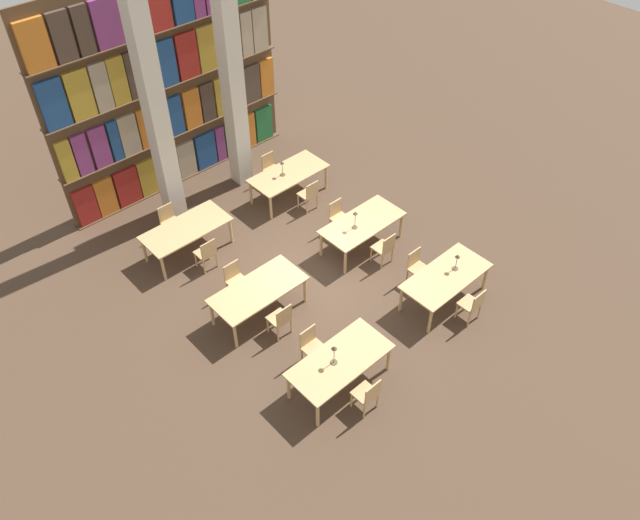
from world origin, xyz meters
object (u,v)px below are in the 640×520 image
at_px(chair_1, 312,346).
at_px(chair_2, 472,304).
at_px(reading_table_1, 446,278).
at_px(desk_lamp_2, 355,217).
at_px(pillar_left, 155,110).
at_px(reading_table_4, 186,230).
at_px(desk_lamp_0, 334,352).
at_px(reading_table_5, 289,175).
at_px(chair_6, 385,248).
at_px(chair_11, 271,168).
at_px(pillar_center, 232,79).
at_px(chair_3, 417,266).
at_px(reading_table_2, 258,291).
at_px(chair_8, 207,253).
at_px(desk_lamp_1, 457,259).
at_px(chair_10, 309,194).
at_px(desk_lamp_3, 282,166).
at_px(chair_0, 368,394).
at_px(reading_table_3, 362,224).
at_px(chair_7, 338,216).
at_px(chair_9, 170,221).
at_px(chair_4, 281,319).
at_px(reading_table_0, 340,362).
at_px(chair_5, 236,279).

height_order(chair_1, chair_2, same).
distance_m(reading_table_1, desk_lamp_2, 2.51).
distance_m(pillar_left, reading_table_4, 2.81).
distance_m(desk_lamp_0, reading_table_5, 6.17).
bearing_deg(chair_6, chair_11, 89.21).
xyz_separation_m(pillar_center, reading_table_5, (0.48, -1.43, -2.33)).
bearing_deg(reading_table_1, chair_11, 90.49).
bearing_deg(chair_3, reading_table_2, -27.35).
distance_m(chair_2, chair_8, 6.06).
xyz_separation_m(pillar_left, reading_table_4, (-0.55, -1.47, -2.33)).
xyz_separation_m(chair_2, desk_lamp_1, (0.33, 0.78, 0.55)).
bearing_deg(chair_6, chair_10, 88.75).
xyz_separation_m(pillar_left, desk_lamp_3, (2.46, -1.41, -1.97)).
xyz_separation_m(chair_6, desk_lamp_3, (-0.14, 3.49, 0.56)).
height_order(desk_lamp_0, desk_lamp_3, desk_lamp_0).
xyz_separation_m(chair_0, desk_lamp_3, (3.02, 6.03, 0.56)).
relative_size(reading_table_3, reading_table_5, 1.00).
height_order(chair_2, desk_lamp_3, desk_lamp_3).
bearing_deg(chair_10, chair_2, -89.74).
bearing_deg(desk_lamp_0, pillar_center, 66.92).
distance_m(chair_7, chair_11, 2.69).
distance_m(chair_1, chair_9, 5.20).
height_order(pillar_left, chair_6, pillar_left).
relative_size(desk_lamp_0, chair_4, 0.55).
bearing_deg(reading_table_2, chair_9, 90.28).
height_order(pillar_left, chair_2, pillar_left).
height_order(reading_table_0, chair_10, chair_10).
relative_size(chair_3, chair_8, 1.00).
height_order(reading_table_2, desk_lamp_3, desk_lamp_3).
distance_m(chair_4, chair_9, 4.24).
height_order(pillar_left, reading_table_4, pillar_left).
height_order(pillar_center, desk_lamp_2, pillar_center).
bearing_deg(chair_7, chair_2, 91.17).
distance_m(reading_table_2, chair_5, 0.80).
height_order(chair_0, chair_5, same).
xyz_separation_m(chair_2, reading_table_3, (-0.05, 3.25, 0.20)).
distance_m(chair_5, chair_8, 1.14).
height_order(chair_5, desk_lamp_3, desk_lamp_3).
relative_size(chair_0, chair_5, 1.00).
height_order(desk_lamp_1, desk_lamp_3, desk_lamp_3).
height_order(chair_4, chair_8, same).
bearing_deg(chair_3, reading_table_4, -53.36).
bearing_deg(chair_11, desk_lamp_0, 60.86).
bearing_deg(chair_1, reading_table_3, -151.09).
bearing_deg(reading_table_4, reading_table_1, -57.51).
height_order(pillar_left, chair_4, pillar_left).
height_order(chair_7, reading_table_4, chair_7).
bearing_deg(chair_7, chair_3, 91.90).
height_order(reading_table_1, desk_lamp_2, desk_lamp_2).
relative_size(pillar_left, chair_8, 6.84).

